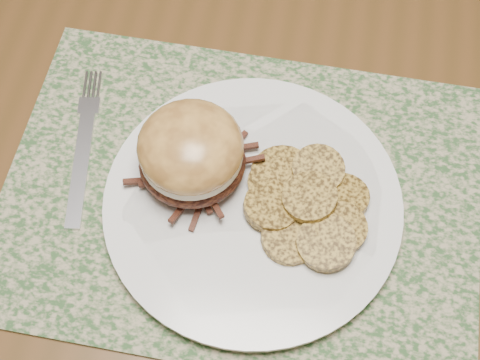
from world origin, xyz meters
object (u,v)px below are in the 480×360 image
dining_table (144,176)px  pork_sandwich (191,153)px  dinner_plate (253,204)px  fork (84,145)px

dining_table → pork_sandwich: pork_sandwich is taller
dining_table → pork_sandwich: 0.16m
dinner_plate → pork_sandwich: size_ratio=2.15×
dining_table → pork_sandwich: (0.07, -0.04, 0.14)m
dinner_plate → pork_sandwich: (-0.06, 0.02, 0.04)m
pork_sandwich → dining_table: bearing=136.1°
dining_table → dinner_plate: dinner_plate is taller
dining_table → dinner_plate: 0.17m
dining_table → fork: 0.10m
dinner_plate → pork_sandwich: 0.08m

